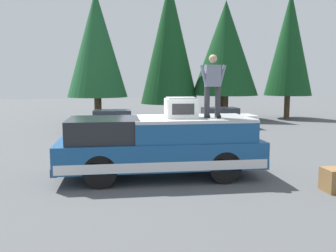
{
  "coord_description": "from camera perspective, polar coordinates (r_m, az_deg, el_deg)",
  "views": [
    {
      "loc": [
        -9.81,
        0.75,
        2.65
      ],
      "look_at": [
        0.41,
        -0.7,
        1.35
      ],
      "focal_mm": 38.59,
      "sensor_mm": 36.0,
      "label": 1
    }
  ],
  "objects": [
    {
      "name": "ground_plane",
      "position": [
        10.19,
        -3.62,
        -7.91
      ],
      "size": [
        90.0,
        90.0,
        0.0
      ],
      "primitive_type": "plane",
      "color": "#4C4F51"
    },
    {
      "name": "pickup_truck",
      "position": [
        9.95,
        -1.27,
        -3.11
      ],
      "size": [
        2.01,
        5.54,
        1.65
      ],
      "color": "navy",
      "rests_on": "ground"
    },
    {
      "name": "compressor_unit",
      "position": [
        9.74,
        2.07,
        2.91
      ],
      "size": [
        0.65,
        0.84,
        0.56
      ],
      "color": "silver",
      "rests_on": "pickup_truck"
    },
    {
      "name": "person_on_truck_bed",
      "position": [
        9.84,
        7.07,
        6.55
      ],
      "size": [
        0.29,
        0.72,
        1.69
      ],
      "color": "#333338",
      "rests_on": "pickup_truck"
    },
    {
      "name": "parked_car_white",
      "position": [
        20.29,
        8.0,
        1.26
      ],
      "size": [
        1.64,
        4.1,
        1.16
      ],
      "color": "white",
      "rests_on": "ground"
    },
    {
      "name": "parked_car_black",
      "position": [
        18.67,
        -9.04,
        0.73
      ],
      "size": [
        1.64,
        4.1,
        1.16
      ],
      "color": "black",
      "rests_on": "ground"
    },
    {
      "name": "wooden_crate",
      "position": [
        9.65,
        24.95,
        -7.73
      ],
      "size": [
        0.56,
        0.56,
        0.56
      ],
      "primitive_type": "cube",
      "color": "olive",
      "rests_on": "ground"
    },
    {
      "name": "conifer_far_left",
      "position": [
        26.92,
        18.63,
        12.2
      ],
      "size": [
        3.24,
        3.24,
        8.76
      ],
      "color": "#4C3826",
      "rests_on": "ground"
    },
    {
      "name": "conifer_left",
      "position": [
        25.31,
        9.05,
        12.0
      ],
      "size": [
        4.49,
        4.49,
        7.99
      ],
      "color": "#4C3826",
      "rests_on": "ground"
    },
    {
      "name": "conifer_center_left",
      "position": [
        25.11,
        0.24,
        13.08
      ],
      "size": [
        3.95,
        3.95,
        9.39
      ],
      "color": "#4C3826",
      "rests_on": "ground"
    },
    {
      "name": "conifer_center_right",
      "position": [
        23.86,
        -11.23,
        12.54
      ],
      "size": [
        3.83,
        3.83,
        8.28
      ],
      "color": "#4C3826",
      "rests_on": "ground"
    }
  ]
}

